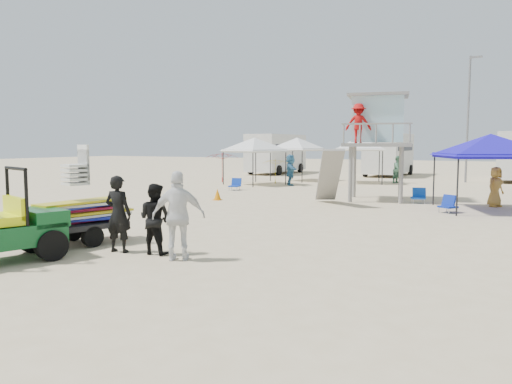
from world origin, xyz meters
The scene contains 21 objects.
ground centered at (0.00, 0.00, 0.00)m, with size 140.00×140.00×0.00m, color beige.
surf_trailer centered at (-3.38, 1.07, 0.88)m, with size 1.84×2.58×2.15m.
man_left centered at (-1.86, 0.77, 0.88)m, with size 0.64×0.42×1.76m, color black.
man_mid centered at (-1.01, 1.02, 0.80)m, with size 0.77×0.60×1.59m, color black.
man_right centered at (-0.16, 0.77, 0.95)m, with size 1.12×0.46×1.90m, color white.
lifeguard_tower centered at (0.48, 14.19, 3.36)m, with size 3.37×3.37×4.51m.
canopy_blue centered at (5.13, 12.64, 2.69)m, with size 4.34×4.34×3.24m.
canopy_white_a centered at (-8.17, 19.00, 2.70)m, with size 3.63×3.63×3.25m.
canopy_white_b centered at (-7.18, 23.23, 2.75)m, with size 3.19×3.19×3.30m.
canopy_white_c centered at (-2.94, 23.25, 2.79)m, with size 3.60×3.60×3.34m.
umbrella_a centered at (-10.79, 19.48, 0.98)m, with size 2.13×2.17×1.95m, color red.
umbrella_b centered at (-7.31, 20.18, 0.78)m, with size 1.70×1.74×1.56m, color gold.
cone_near centered at (-6.03, 8.53, 0.25)m, with size 0.34×0.34×0.50m, color red.
cone_far centered at (-5.59, 10.79, 0.25)m, with size 0.34×0.34×0.50m, color orange.
beach_chair_a centered at (-7.34, 15.30, 0.31)m, with size 0.62×0.67×0.64m.
beach_chair_b centered at (2.42, 13.84, 0.31)m, with size 0.68×0.74×0.64m.
beach_chair_c centered at (3.91, 11.34, 0.31)m, with size 0.73×0.82×0.64m.
rv_far_left centered at (-12.00, 29.99, 1.80)m, with size 2.64×6.80×3.25m.
rv_mid_left centered at (-3.00, 31.49, 1.80)m, with size 2.65×6.50×3.25m.
light_pole_left centered at (3.00, 27.00, 4.00)m, with size 0.14×0.14×8.00m, color slate.
distant_beachgoers centered at (-0.83, 20.90, 0.88)m, with size 17.21×15.31×1.85m.
Camera 1 is at (6.19, -7.65, 2.47)m, focal length 35.00 mm.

